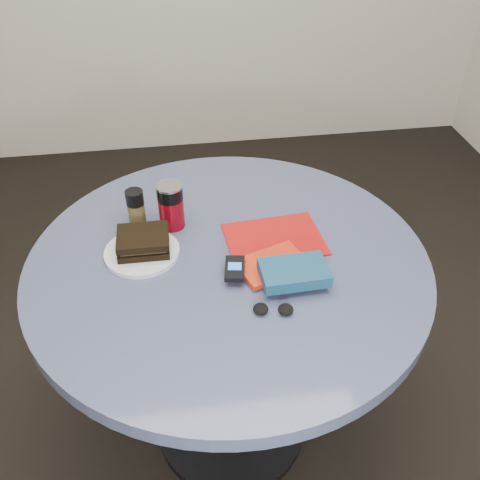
{
  "coord_description": "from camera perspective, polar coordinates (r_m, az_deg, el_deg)",
  "views": [
    {
      "loc": [
        -0.12,
        -1.01,
        1.61
      ],
      "look_at": [
        0.03,
        0.0,
        0.8
      ],
      "focal_mm": 40.0,
      "sensor_mm": 36.0,
      "label": 1
    }
  ],
  "objects": [
    {
      "name": "ground",
      "position": [
        1.9,
        -0.95,
        -19.3
      ],
      "size": [
        4.0,
        4.0,
        0.0
      ],
      "primitive_type": "plane",
      "color": "black",
      "rests_on": "ground"
    },
    {
      "name": "table",
      "position": [
        1.44,
        -1.19,
        -6.76
      ],
      "size": [
        1.0,
        1.0,
        0.75
      ],
      "color": "black",
      "rests_on": "ground"
    },
    {
      "name": "plate",
      "position": [
        1.36,
        -10.41,
        -1.3
      ],
      "size": [
        0.2,
        0.2,
        0.01
      ],
      "primitive_type": "cylinder",
      "rotation": [
        0.0,
        0.0,
        0.06
      ],
      "color": "silver",
      "rests_on": "table"
    },
    {
      "name": "sandwich",
      "position": [
        1.34,
        -10.28,
        -0.17
      ],
      "size": [
        0.13,
        0.11,
        0.04
      ],
      "color": "black",
      "rests_on": "plate"
    },
    {
      "name": "soda_can",
      "position": [
        1.41,
        -7.38,
        3.65
      ],
      "size": [
        0.08,
        0.08,
        0.13
      ],
      "color": "maroon",
      "rests_on": "table"
    },
    {
      "name": "pepper_grinder",
      "position": [
        1.43,
        -11.03,
        3.35
      ],
      "size": [
        0.06,
        0.06,
        0.11
      ],
      "color": "#4B3F20",
      "rests_on": "table"
    },
    {
      "name": "magazine",
      "position": [
        1.38,
        3.67,
        0.09
      ],
      "size": [
        0.26,
        0.2,
        0.0
      ],
      "primitive_type": "cube",
      "rotation": [
        0.0,
        0.0,
        0.08
      ],
      "color": "#9D0E0E",
      "rests_on": "table"
    },
    {
      "name": "red_book",
      "position": [
        1.29,
        3.46,
        -2.64
      ],
      "size": [
        0.19,
        0.16,
        0.01
      ],
      "primitive_type": "cube",
      "rotation": [
        0.0,
        0.0,
        0.35
      ],
      "color": "red",
      "rests_on": "magazine"
    },
    {
      "name": "novel",
      "position": [
        1.24,
        5.78,
        -3.48
      ],
      "size": [
        0.16,
        0.11,
        0.03
      ],
      "primitive_type": "cube",
      "rotation": [
        0.0,
        0.0,
        0.03
      ],
      "color": "navy",
      "rests_on": "red_book"
    },
    {
      "name": "mp3_player",
      "position": [
        1.26,
        -0.56,
        -3.06
      ],
      "size": [
        0.06,
        0.09,
        0.01
      ],
      "color": "black",
      "rests_on": "red_book"
    },
    {
      "name": "headphones",
      "position": [
        1.19,
        3.56,
        -7.38
      ],
      "size": [
        0.09,
        0.05,
        0.02
      ],
      "color": "black",
      "rests_on": "table"
    }
  ]
}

